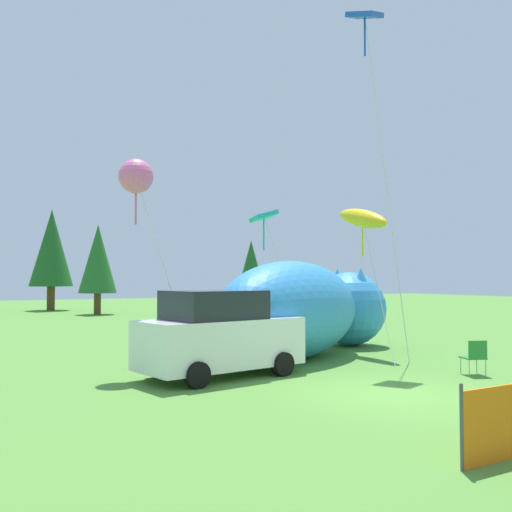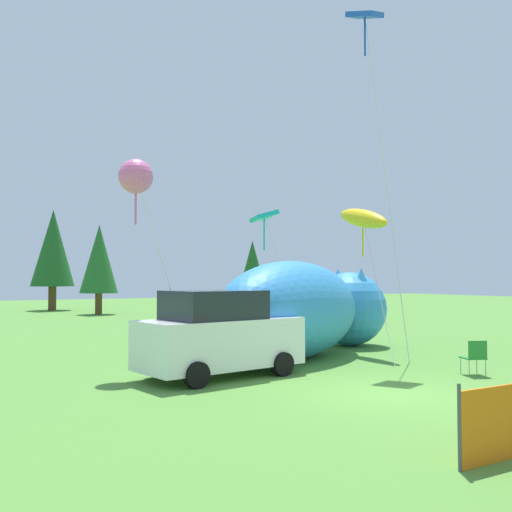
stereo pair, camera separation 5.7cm
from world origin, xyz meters
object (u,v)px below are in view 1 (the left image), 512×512
at_px(kite_pink_octopus, 136,177).
at_px(kite_blue_box, 366,23).
at_px(parked_car, 219,335).
at_px(kite_teal_diamond, 264,218).
at_px(folding_chair, 475,355).
at_px(inflatable_cat, 307,312).
at_px(kite_yellow_hero, 362,219).

bearing_deg(kite_pink_octopus, kite_blue_box, -10.94).
relative_size(parked_car, kite_blue_box, 0.40).
xyz_separation_m(kite_pink_octopus, kite_teal_diamond, (6.24, 3.83, -0.44)).
xyz_separation_m(folding_chair, kite_blue_box, (-0.59, 3.46, 9.94)).
bearing_deg(folding_chair, parked_car, 83.93).
bearing_deg(folding_chair, kite_pink_octopus, 79.25).
relative_size(inflatable_cat, kite_teal_diamond, 1.73).
height_order(kite_pink_octopus, kite_teal_diamond, kite_pink_octopus).
bearing_deg(kite_teal_diamond, parked_car, -129.58).
relative_size(kite_yellow_hero, kite_teal_diamond, 1.01).
xyz_separation_m(folding_chair, kite_pink_octopus, (-7.48, 4.79, 4.71)).
height_order(folding_chair, kite_blue_box, kite_blue_box).
xyz_separation_m(inflatable_cat, kite_teal_diamond, (0.39, 3.37, 3.39)).
relative_size(parked_car, folding_chair, 4.88).
xyz_separation_m(inflatable_cat, kite_blue_box, (1.03, -1.79, 9.06)).
relative_size(inflatable_cat, kite_yellow_hero, 1.71).
bearing_deg(kite_blue_box, inflatable_cat, 119.90).
xyz_separation_m(kite_yellow_hero, kite_pink_octopus, (-7.87, -0.05, 0.72)).
height_order(folding_chair, kite_pink_octopus, kite_pink_octopus).
height_order(parked_car, folding_chair, parked_car).
xyz_separation_m(inflatable_cat, kite_pink_octopus, (-5.86, -0.46, 3.83)).
relative_size(kite_pink_octopus, kite_blue_box, 0.52).
bearing_deg(kite_yellow_hero, folding_chair, -94.62).
distance_m(parked_car, kite_teal_diamond, 8.09).
bearing_deg(inflatable_cat, parked_car, -179.63).
distance_m(kite_yellow_hero, kite_pink_octopus, 7.91).
relative_size(kite_blue_box, kite_teal_diamond, 2.15).
height_order(kite_pink_octopus, kite_blue_box, kite_blue_box).
bearing_deg(folding_chair, inflatable_cat, 39.07).
distance_m(inflatable_cat, kite_pink_octopus, 7.01).
xyz_separation_m(folding_chair, kite_teal_diamond, (-1.24, 8.62, 4.26)).
distance_m(kite_pink_octopus, kite_blue_box, 8.75).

